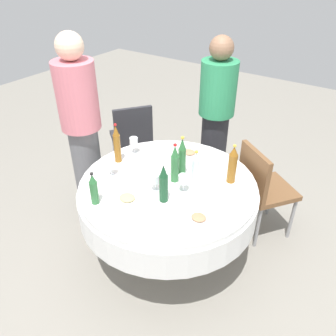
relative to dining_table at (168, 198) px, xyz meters
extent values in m
plane|color=gray|center=(0.00, 0.00, -0.59)|extent=(10.00, 10.00, 0.00)
cylinder|color=white|center=(0.00, 0.00, 0.13)|extent=(1.32, 1.32, 0.04)
cylinder|color=white|center=(0.00, 0.00, 0.00)|extent=(1.35, 1.35, 0.22)
cylinder|color=slate|center=(0.00, 0.00, -0.35)|extent=(0.14, 0.14, 0.48)
cylinder|color=slate|center=(0.00, 0.00, -0.58)|extent=(0.56, 0.56, 0.03)
cylinder|color=#2D6B38|center=(0.02, 0.15, 0.26)|extent=(0.06, 0.06, 0.23)
cone|color=#2D6B38|center=(0.02, 0.15, 0.42)|extent=(0.05, 0.05, 0.09)
cylinder|color=gold|center=(0.02, 0.15, 0.47)|extent=(0.03, 0.03, 0.01)
cylinder|color=#8C5619|center=(0.37, 0.28, 0.27)|extent=(0.07, 0.07, 0.23)
cone|color=#8C5619|center=(0.37, 0.28, 0.41)|extent=(0.06, 0.06, 0.07)
cylinder|color=gold|center=(0.37, 0.28, 0.45)|extent=(0.02, 0.02, 0.01)
cylinder|color=#194728|center=(0.09, -0.19, 0.25)|extent=(0.06, 0.06, 0.20)
cone|color=#194728|center=(0.09, -0.19, 0.39)|extent=(0.06, 0.06, 0.09)
cylinder|color=silver|center=(0.09, -0.19, 0.44)|extent=(0.03, 0.03, 0.01)
cylinder|color=silver|center=(0.16, 0.13, 0.24)|extent=(0.06, 0.06, 0.19)
cone|color=silver|center=(0.16, 0.13, 0.37)|extent=(0.05, 0.05, 0.06)
cylinder|color=gold|center=(0.16, 0.13, 0.40)|extent=(0.02, 0.02, 0.01)
cylinder|color=#2D6B38|center=(-0.28, -0.47, 0.24)|extent=(0.06, 0.06, 0.17)
cone|color=#2D6B38|center=(-0.28, -0.47, 0.35)|extent=(0.05, 0.05, 0.06)
cylinder|color=black|center=(-0.28, -0.47, 0.39)|extent=(0.02, 0.02, 0.01)
cylinder|color=#2D6B38|center=(0.02, 0.05, 0.26)|extent=(0.06, 0.06, 0.21)
cone|color=#2D6B38|center=(0.02, 0.05, 0.40)|extent=(0.05, 0.05, 0.09)
cylinder|color=red|center=(0.02, 0.05, 0.45)|extent=(0.03, 0.03, 0.01)
cylinder|color=#8C5619|center=(-0.51, 0.02, 0.27)|extent=(0.06, 0.06, 0.24)
cone|color=#8C5619|center=(-0.51, 0.02, 0.43)|extent=(0.05, 0.05, 0.08)
cylinder|color=red|center=(-0.51, 0.02, 0.48)|extent=(0.02, 0.02, 0.01)
cylinder|color=white|center=(-0.02, -0.13, 0.15)|extent=(0.06, 0.06, 0.00)
cylinder|color=white|center=(-0.02, -0.13, 0.19)|extent=(0.01, 0.01, 0.07)
cylinder|color=white|center=(-0.02, -0.13, 0.26)|extent=(0.07, 0.07, 0.06)
cylinder|color=gold|center=(-0.02, -0.13, 0.24)|extent=(0.06, 0.06, 0.03)
cylinder|color=white|center=(-0.41, -0.16, 0.15)|extent=(0.06, 0.06, 0.00)
cylinder|color=white|center=(-0.41, -0.16, 0.19)|extent=(0.01, 0.01, 0.08)
cylinder|color=white|center=(-0.41, -0.16, 0.27)|extent=(0.06, 0.06, 0.07)
cylinder|color=maroon|center=(-0.41, -0.16, 0.25)|extent=(0.05, 0.05, 0.03)
cylinder|color=white|center=(-0.48, 0.20, 0.15)|extent=(0.06, 0.06, 0.00)
cylinder|color=white|center=(-0.48, 0.20, 0.19)|extent=(0.01, 0.01, 0.07)
cylinder|color=white|center=(-0.48, 0.20, 0.26)|extent=(0.07, 0.07, 0.07)
cylinder|color=white|center=(0.15, -0.02, 0.15)|extent=(0.06, 0.06, 0.00)
cylinder|color=white|center=(0.15, -0.02, 0.19)|extent=(0.01, 0.01, 0.07)
cylinder|color=white|center=(0.15, -0.02, 0.25)|extent=(0.07, 0.07, 0.06)
cylinder|color=white|center=(0.40, -0.23, 0.16)|extent=(0.22, 0.22, 0.02)
ellipsoid|color=tan|center=(0.40, -0.23, 0.18)|extent=(0.10, 0.09, 0.02)
cylinder|color=white|center=(-0.17, 0.11, 0.16)|extent=(0.26, 0.26, 0.02)
cylinder|color=white|center=(-0.11, -0.33, 0.16)|extent=(0.25, 0.25, 0.02)
ellipsoid|color=tan|center=(-0.11, -0.33, 0.18)|extent=(0.11, 0.10, 0.02)
cylinder|color=white|center=(-0.08, 0.43, 0.16)|extent=(0.23, 0.23, 0.02)
ellipsoid|color=tan|center=(-0.08, 0.43, 0.18)|extent=(0.11, 0.09, 0.02)
cube|color=white|center=(0.34, 0.02, 0.16)|extent=(0.17, 0.17, 0.02)
cylinder|color=#26262B|center=(-0.17, 1.05, -0.16)|extent=(0.26, 0.26, 0.87)
cylinder|color=#2D8C59|center=(-0.17, 1.05, 0.53)|extent=(0.34, 0.34, 0.50)
sphere|color=#8C664C|center=(-0.17, 1.05, 0.89)|extent=(0.22, 0.22, 0.22)
cylinder|color=slate|center=(-0.96, 0.07, -0.14)|extent=(0.26, 0.26, 0.90)
cylinder|color=#D8727F|center=(-0.96, 0.07, 0.59)|extent=(0.34, 0.34, 0.57)
sphere|color=beige|center=(-0.96, 0.07, 0.99)|extent=(0.22, 0.22, 0.22)
cube|color=brown|center=(0.54, 0.74, -0.14)|extent=(0.56, 0.56, 0.04)
cube|color=brown|center=(0.44, 0.59, 0.07)|extent=(0.35, 0.27, 0.42)
cylinder|color=gray|center=(0.78, 0.78, -0.38)|extent=(0.03, 0.03, 0.43)
cylinder|color=gray|center=(0.51, 0.98, -0.38)|extent=(0.03, 0.03, 0.43)
cylinder|color=gray|center=(0.58, 0.50, -0.38)|extent=(0.03, 0.03, 0.43)
cylinder|color=gray|center=(0.31, 0.70, -0.38)|extent=(0.03, 0.03, 0.43)
cube|color=#2D2D33|center=(-1.05, 0.80, -0.14)|extent=(0.56, 0.56, 0.04)
cube|color=#2D2D33|center=(-0.91, 0.69, 0.07)|extent=(0.27, 0.34, 0.42)
cylinder|color=gray|center=(-1.09, 1.04, -0.38)|extent=(0.03, 0.03, 0.43)
cylinder|color=gray|center=(-1.29, 0.77, -0.38)|extent=(0.03, 0.03, 0.43)
cylinder|color=gray|center=(-0.82, 0.83, -0.38)|extent=(0.03, 0.03, 0.43)
cylinder|color=gray|center=(-1.02, 0.56, -0.38)|extent=(0.03, 0.03, 0.43)
camera|label=1|loc=(1.17, -1.69, 1.62)|focal=36.41mm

